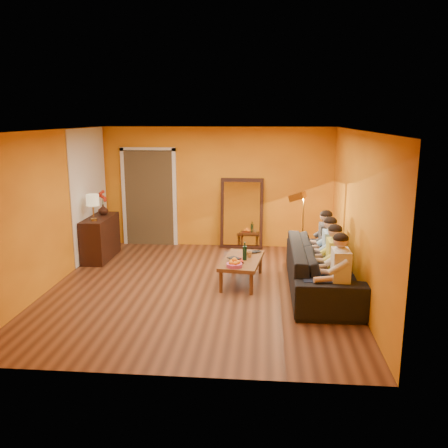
# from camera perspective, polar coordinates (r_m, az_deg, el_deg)

# --- Properties ---
(room_shell) EXTENTS (5.00, 5.50, 2.60)m
(room_shell) POSITION_cam_1_polar(r_m,az_deg,el_deg) (8.01, -2.58, 1.94)
(room_shell) COLOR brown
(room_shell) RESTS_ON ground
(white_accent) EXTENTS (0.02, 1.90, 2.58)m
(white_accent) POSITION_cam_1_polar(r_m,az_deg,el_deg) (9.94, -15.88, 3.60)
(white_accent) COLOR white
(white_accent) RESTS_ON wall_left
(doorway_recess) EXTENTS (1.06, 0.30, 2.10)m
(doorway_recess) POSITION_cam_1_polar(r_m,az_deg,el_deg) (10.71, -8.82, 3.21)
(doorway_recess) COLOR #3F2D19
(doorway_recess) RESTS_ON floor
(door_jamb_left) EXTENTS (0.08, 0.06, 2.20)m
(door_jamb_left) POSITION_cam_1_polar(r_m,az_deg,el_deg) (10.75, -11.93, 3.12)
(door_jamb_left) COLOR white
(door_jamb_left) RESTS_ON wall_back
(door_jamb_right) EXTENTS (0.08, 0.06, 2.20)m
(door_jamb_right) POSITION_cam_1_polar(r_m,az_deg,el_deg) (10.47, -5.94, 3.08)
(door_jamb_right) COLOR white
(door_jamb_right) RESTS_ON wall_back
(door_header) EXTENTS (1.22, 0.06, 0.08)m
(door_header) POSITION_cam_1_polar(r_m,az_deg,el_deg) (10.47, -9.18, 8.88)
(door_header) COLOR white
(door_header) RESTS_ON wall_back
(mirror_frame) EXTENTS (0.92, 0.27, 1.51)m
(mirror_frame) POSITION_cam_1_polar(r_m,az_deg,el_deg) (10.27, 2.15, 1.30)
(mirror_frame) COLOR black
(mirror_frame) RESTS_ON floor
(mirror_glass) EXTENTS (0.78, 0.21, 1.35)m
(mirror_glass) POSITION_cam_1_polar(r_m,az_deg,el_deg) (10.23, 2.14, 1.25)
(mirror_glass) COLOR white
(mirror_glass) RESTS_ON mirror_frame
(sideboard) EXTENTS (0.44, 1.18, 0.85)m
(sideboard) POSITION_cam_1_polar(r_m,az_deg,el_deg) (9.85, -14.64, -1.62)
(sideboard) COLOR black
(sideboard) RESTS_ON floor
(table_lamp) EXTENTS (0.24, 0.24, 0.51)m
(table_lamp) POSITION_cam_1_polar(r_m,az_deg,el_deg) (9.43, -15.47, 1.94)
(table_lamp) COLOR beige
(table_lamp) RESTS_ON sideboard
(sofa) EXTENTS (2.66, 1.04, 0.78)m
(sofa) POSITION_cam_1_polar(r_m,az_deg,el_deg) (7.95, 11.72, -5.19)
(sofa) COLOR black
(sofa) RESTS_ON floor
(coffee_table) EXTENTS (0.76, 1.29, 0.42)m
(coffee_table) POSITION_cam_1_polar(r_m,az_deg,el_deg) (8.22, 2.15, -5.63)
(coffee_table) COLOR brown
(coffee_table) RESTS_ON floor
(floor_lamp) EXTENTS (0.37, 0.34, 1.44)m
(floor_lamp) POSITION_cam_1_polar(r_m,az_deg,el_deg) (8.90, 9.45, -0.93)
(floor_lamp) COLOR #BD8A37
(floor_lamp) RESTS_ON floor
(dog) EXTENTS (0.40, 0.57, 0.64)m
(dog) POSITION_cam_1_polar(r_m,az_deg,el_deg) (7.57, 9.49, -6.57)
(dog) COLOR #AF724F
(dog) RESTS_ON floor
(person_far_left) EXTENTS (0.70, 0.44, 1.22)m
(person_far_left) POSITION_cam_1_polar(r_m,az_deg,el_deg) (6.96, 13.79, -5.99)
(person_far_left) COLOR beige
(person_far_left) RESTS_ON sofa
(person_mid_left) EXTENTS (0.70, 0.44, 1.22)m
(person_mid_left) POSITION_cam_1_polar(r_m,az_deg,el_deg) (7.47, 13.17, -4.64)
(person_mid_left) COLOR #D5CE47
(person_mid_left) RESTS_ON sofa
(person_mid_right) EXTENTS (0.70, 0.44, 1.22)m
(person_mid_right) POSITION_cam_1_polar(r_m,az_deg,el_deg) (8.00, 12.64, -3.47)
(person_mid_right) COLOR #96C1E8
(person_mid_right) RESTS_ON sofa
(person_far_right) EXTENTS (0.70, 0.44, 1.22)m
(person_far_right) POSITION_cam_1_polar(r_m,az_deg,el_deg) (8.52, 12.16, -2.43)
(person_far_right) COLOR #343339
(person_far_right) RESTS_ON sofa
(fruit_bowl) EXTENTS (0.26, 0.26, 0.16)m
(fruit_bowl) POSITION_cam_1_polar(r_m,az_deg,el_deg) (7.71, 1.25, -4.62)
(fruit_bowl) COLOR #CC4878
(fruit_bowl) RESTS_ON coffee_table
(wine_bottle) EXTENTS (0.07, 0.07, 0.31)m
(wine_bottle) POSITION_cam_1_polar(r_m,az_deg,el_deg) (8.06, 2.51, -3.29)
(wine_bottle) COLOR black
(wine_bottle) RESTS_ON coffee_table
(tumbler) EXTENTS (0.12, 0.12, 0.10)m
(tumbler) POSITION_cam_1_polar(r_m,az_deg,el_deg) (8.25, 3.04, -3.67)
(tumbler) COLOR #B27F3F
(tumbler) RESTS_ON coffee_table
(laptop) EXTENTS (0.38, 0.31, 0.03)m
(laptop) POSITION_cam_1_polar(r_m,az_deg,el_deg) (8.48, 3.50, -3.48)
(laptop) COLOR black
(laptop) RESTS_ON coffee_table
(book_lower) EXTENTS (0.26, 0.31, 0.03)m
(book_lower) POSITION_cam_1_polar(r_m,az_deg,el_deg) (7.97, 0.80, -4.53)
(book_lower) COLOR black
(book_lower) RESTS_ON coffee_table
(book_mid) EXTENTS (0.23, 0.29, 0.02)m
(book_mid) POSITION_cam_1_polar(r_m,az_deg,el_deg) (7.97, 0.87, -4.36)
(book_mid) COLOR #B12514
(book_mid) RESTS_ON book_lower
(book_upper) EXTENTS (0.26, 0.26, 0.02)m
(book_upper) POSITION_cam_1_polar(r_m,az_deg,el_deg) (7.95, 0.79, -4.26)
(book_upper) COLOR black
(book_upper) RESTS_ON book_mid
(vase) EXTENTS (0.20, 0.20, 0.21)m
(vase) POSITION_cam_1_polar(r_m,az_deg,el_deg) (9.96, -14.34, 1.70)
(vase) COLOR black
(vase) RESTS_ON sideboard
(flowers) EXTENTS (0.17, 0.17, 0.51)m
(flowers) POSITION_cam_1_polar(r_m,az_deg,el_deg) (9.92, -14.42, 3.22)
(flowers) COLOR #B12514
(flowers) RESTS_ON vase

